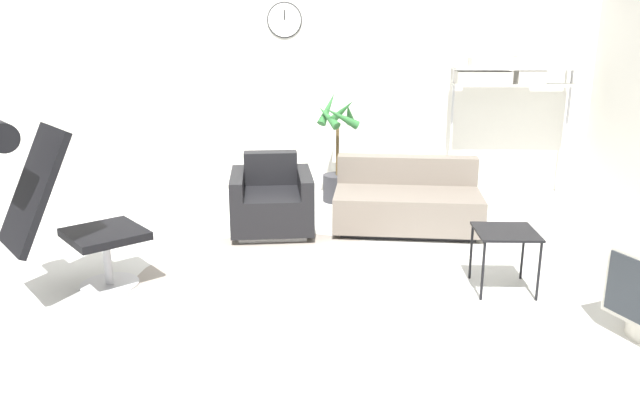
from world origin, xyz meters
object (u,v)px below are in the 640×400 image
Objects in this scene: lounge_chair at (50,195)px; potted_plant at (337,161)px; side_table at (506,237)px; armchair_red at (272,203)px; couch_low at (407,203)px; shelf_unit at (506,74)px.

lounge_chair is 1.09× the size of potted_plant.
side_table is 2.72m from potted_plant.
armchair_red is 1.33m from couch_low.
potted_plant is 0.70× the size of shelf_unit.
lounge_chair is 0.76× the size of shelf_unit.
couch_low is 1.18× the size of potted_plant.
couch_low is 0.83× the size of shelf_unit.
couch_low is at bearing 81.58° from lounge_chair.
side_table is 2.90m from shelf_unit.
couch_low is at bearing 179.02° from armchair_red.
shelf_unit is (2.51, 1.30, 1.13)m from armchair_red.
side_table is at bearing 137.66° from armchair_red.
lounge_chair is at bearing 42.33° from armchair_red.
side_table is 0.26× the size of shelf_unit.
armchair_red is at bearing 9.85° from couch_low.
shelf_unit is at bearing 85.71° from lounge_chair.
side_table is at bearing 53.29° from lounge_chair.
side_table is at bearing 115.02° from couch_low.
armchair_red is (1.39, 1.60, -0.51)m from lounge_chair.
armchair_red is 1.25m from potted_plant.
couch_low is 2.03m from shelf_unit.
potted_plant is at bearing -49.40° from couch_low.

